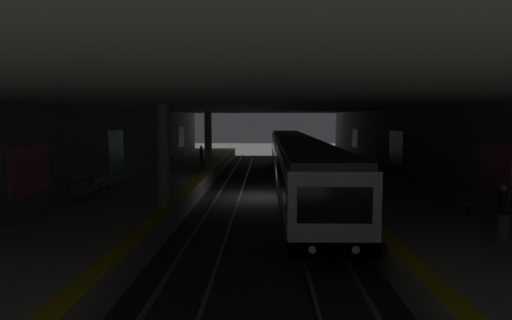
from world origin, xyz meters
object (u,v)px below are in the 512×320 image
object	(u,v)px
metro_train	(295,161)
backpack_on_floor	(340,170)
bench_right_near	(82,191)
suitcase_rolling	(165,174)
bench_right_mid	(103,182)
bench_left_far	(373,162)
person_waiting_near	(201,155)
pillar_far	(208,140)
pillar_near	(164,156)
bench_right_far	(172,155)
trash_bin	(503,227)
bench_left_near	(463,199)
bench_left_mid	(428,184)
person_walking_mid	(503,206)

from	to	relation	value
metro_train	backpack_on_floor	bearing A→B (deg)	-72.35
bench_right_near	suitcase_rolling	size ratio (longest dim) A/B	1.88
bench_right_mid	backpack_on_floor	size ratio (longest dim) A/B	4.25
bench_left_far	person_waiting_near	world-z (taller)	person_waiting_near
metro_train	bench_left_far	world-z (taller)	metro_train
pillar_far	bench_right_near	xyz separation A→B (m)	(-13.72, 4.18, -1.75)
bench_left_far	backpack_on_floor	xyz separation A→B (m)	(-2.80, 3.00, -0.32)
bench_right_mid	bench_right_near	bearing A→B (deg)	180.00
pillar_near	metro_train	world-z (taller)	pillar_near
bench_right_far	trash_bin	world-z (taller)	bench_right_far
backpack_on_floor	metro_train	bearing A→B (deg)	107.65
pillar_near	bench_right_near	xyz separation A→B (m)	(1.19, 4.18, -1.75)
metro_train	bench_left_far	bearing A→B (deg)	-58.63
trash_bin	bench_right_mid	bearing A→B (deg)	61.16
pillar_far	bench_right_near	distance (m)	14.45
bench_left_far	person_waiting_near	bearing A→B (deg)	83.21
bench_left_near	trash_bin	bearing A→B (deg)	170.92
bench_right_near	backpack_on_floor	distance (m)	18.16
trash_bin	pillar_near	bearing A→B (deg)	67.26
person_waiting_near	backpack_on_floor	distance (m)	11.66
pillar_far	bench_left_mid	xyz separation A→B (m)	(-11.40, -12.88, -1.75)
pillar_far	person_walking_mid	distance (m)	22.73
bench_right_near	person_walking_mid	size ratio (longest dim) A/B	1.04
person_walking_mid	bench_left_mid	bearing A→B (deg)	-0.82
bench_right_mid	trash_bin	size ratio (longest dim) A/B	2.00
metro_train	backpack_on_floor	size ratio (longest dim) A/B	89.42
pillar_far	bench_right_far	bearing A→B (deg)	33.92
pillar_near	person_waiting_near	world-z (taller)	pillar_near
pillar_near	bench_right_near	size ratio (longest dim) A/B	2.68
bench_left_near	bench_left_mid	size ratio (longest dim) A/B	1.00
person_waiting_near	bench_right_mid	bearing A→B (deg)	165.92
bench_left_far	suitcase_rolling	size ratio (longest dim) A/B	1.88
bench_right_far	trash_bin	size ratio (longest dim) A/B	2.00
bench_left_mid	bench_right_far	bearing A→B (deg)	44.09
metro_train	bench_left_near	size ratio (longest dim) A/B	21.04
bench_right_far	bench_right_near	bearing A→B (deg)	180.00
bench_left_mid	bench_right_far	size ratio (longest dim) A/B	1.00
person_walking_mid	bench_right_far	bearing A→B (deg)	34.19
bench_left_far	trash_bin	xyz separation A→B (m)	(-20.56, 0.73, -0.10)
bench_right_far	suitcase_rolling	world-z (taller)	suitcase_rolling
suitcase_rolling	backpack_on_floor	distance (m)	12.47
metro_train	bench_left_mid	distance (m)	10.29
bench_left_mid	bench_right_near	world-z (taller)	same
bench_left_near	bench_left_far	size ratio (longest dim) A/B	1.00
bench_left_far	backpack_on_floor	world-z (taller)	bench_left_far
bench_left_far	bench_right_mid	world-z (taller)	same
pillar_far	bench_left_far	xyz separation A→B (m)	(0.56, -12.88, -1.75)
bench_left_mid	backpack_on_floor	distance (m)	9.64
bench_right_near	person_walking_mid	distance (m)	17.70
metro_train	person_waiting_near	size ratio (longest dim) A/B	21.52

